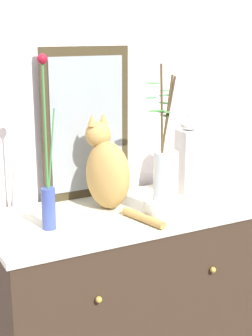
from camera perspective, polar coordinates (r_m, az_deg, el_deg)
name	(u,v)px	position (r m, az deg, el deg)	size (l,w,h in m)	color
wall_back	(91,109)	(2.29, -3.92, 6.61)	(4.40, 0.08, 2.60)	silver
sideboard	(126,311)	(2.29, 0.00, -15.76)	(1.13, 0.54, 0.93)	#36271B
mirror_leaning	(86,124)	(2.18, -4.49, 4.91)	(0.39, 0.03, 0.65)	#382F1A
cat_sitting	(107,171)	(2.07, -2.11, -0.29)	(0.20, 0.44, 0.39)	#B58745
vase_slim_green	(48,190)	(1.87, -8.73, -2.46)	(0.06, 0.05, 0.64)	#394890
bowl_porcelain	(165,208)	(2.02, 4.38, -4.44)	(0.17, 0.17, 0.07)	white
vase_glass_clear	(165,169)	(1.98, 4.42, -0.09)	(0.18, 0.15, 0.52)	silver
jar_lidded_porcelain	(189,158)	(2.24, 7.01, 1.07)	(0.09, 0.09, 0.37)	white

